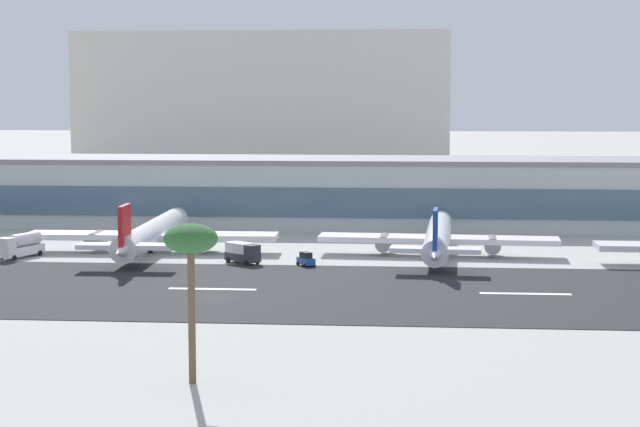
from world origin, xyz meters
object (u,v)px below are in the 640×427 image
Objects in this scene: terminal_building at (323,192)px; service_fuel_truck_1 at (21,245)px; airliner_navy_tail_gate_2 at (438,238)px; palm_tree_0 at (191,245)px; distant_hotel_block at (265,105)px; service_baggage_tug_2 at (306,259)px; service_box_truck_0 at (243,252)px; airliner_red_tail_gate_1 at (151,235)px.

service_fuel_truck_1 is at bearing -134.00° from terminal_building.
airliner_navy_tail_gate_2 is 3.16× the size of palm_tree_0.
service_fuel_truck_1 is at bearing 121.16° from palm_tree_0.
distant_hotel_block is at bearing 96.15° from palm_tree_0.
palm_tree_0 reaches higher than service_baggage_tug_2.
distant_hotel_block is 19.51× the size of service_box_truck_0.
service_box_truck_0 is at bearing 110.87° from airliner_navy_tail_gate_2.
service_box_truck_0 is (-8.75, -50.26, -5.12)m from terminal_building.
service_box_truck_0 is 0.42× the size of palm_tree_0.
terminal_building is 48.30m from airliner_red_tail_gate_1.
palm_tree_0 reaches higher than service_fuel_truck_1.
service_box_truck_0 is at bearing -99.87° from terminal_building.
terminal_building reaches higher than airliner_navy_tail_gate_2.
terminal_building is at bearing -77.34° from distant_hotel_block.
service_fuel_truck_1 is (-15.96, -179.38, -21.49)m from distant_hotel_block.
airliner_navy_tail_gate_2 is at bearing 117.65° from service_fuel_truck_1.
terminal_building is 3.79× the size of airliner_red_tail_gate_1.
service_baggage_tug_2 is at bearing 122.34° from airliner_navy_tail_gate_2.
palm_tree_0 is at bearing 165.63° from airliner_navy_tail_gate_2.
service_fuel_truck_1 is at bearing -145.67° from service_box_truck_0.
airliner_navy_tail_gate_2 is at bearing -91.15° from airliner_red_tail_gate_1.
distant_hotel_block is 252.08m from palm_tree_0.
airliner_red_tail_gate_1 is 1.03× the size of airliner_navy_tail_gate_2.
palm_tree_0 is (42.94, -71.01, 10.69)m from service_fuel_truck_1.
airliner_red_tail_gate_1 is at bearing -122.41° from terminal_building.
distant_hotel_block reaches higher than airliner_red_tail_gate_1.
palm_tree_0 reaches higher than service_box_truck_0.
airliner_navy_tail_gate_2 is at bearing -61.52° from terminal_building.
airliner_navy_tail_gate_2 is (47.77, 0.16, -0.08)m from airliner_red_tail_gate_1.
service_fuel_truck_1 is at bearing 49.81° from service_baggage_tug_2.
palm_tree_0 is at bearing 142.02° from service_baggage_tug_2.
airliner_navy_tail_gate_2 is 32.26m from service_box_truck_0.
service_baggage_tug_2 is at bearing 29.38° from service_box_truck_0.
terminal_building is at bearing 119.09° from service_box_truck_0.
palm_tree_0 is at bearing -45.96° from service_box_truck_0.
service_box_truck_0 is at bearing 95.08° from palm_tree_0.
service_fuel_truck_1 is (-67.61, -6.78, -1.04)m from airliner_navy_tail_gate_2.
terminal_building reaches higher than service_baggage_tug_2.
palm_tree_0 is at bearing -91.31° from terminal_building.
palm_tree_0 is (-2.70, -118.28, 5.81)m from terminal_building.
distant_hotel_block reaches higher than palm_tree_0.
service_baggage_tug_2 is 67.46m from palm_tree_0.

